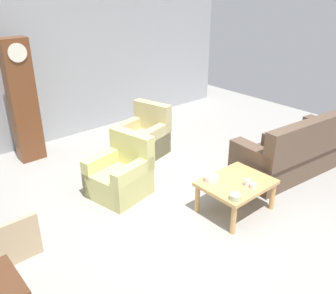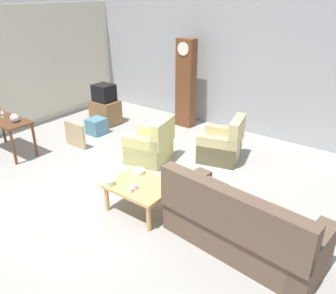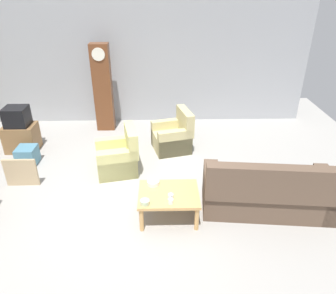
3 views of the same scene
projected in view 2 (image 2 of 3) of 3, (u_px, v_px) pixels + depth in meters
name	position (u px, v px, depth m)	size (l,w,h in m)	color
ground_plane	(137.00, 186.00, 6.11)	(10.40, 10.40, 0.00)	#999691
garage_door_wall	(236.00, 63.00, 8.06)	(8.40, 0.16, 3.20)	#9EA0A5
pegboard_wall_left	(11.00, 70.00, 8.07)	(0.12, 6.40, 2.88)	beige
couch_floral	(240.00, 227.00, 4.50)	(2.18, 1.09, 1.04)	brown
armchair_olive_near	(151.00, 147.00, 6.89)	(0.93, 0.91, 0.92)	#CCC67A
armchair_olive_far	(222.00, 146.00, 6.93)	(0.95, 0.93, 0.92)	tan
coffee_table_wood	(141.00, 188.00, 5.30)	(0.96, 0.76, 0.46)	tan
console_table_dark	(5.00, 124.00, 7.10)	(1.30, 0.56, 0.76)	#56331E
grandfather_clock	(186.00, 84.00, 8.38)	(0.44, 0.30, 2.15)	brown
tv_stand_cabinet	(106.00, 112.00, 8.83)	(0.68, 0.52, 0.60)	brown
tv_crt	(104.00, 93.00, 8.61)	(0.48, 0.44, 0.42)	black
framed_picture_leaning	(75.00, 135.00, 7.52)	(0.60, 0.05, 0.55)	tan
storage_box_blue	(97.00, 126.00, 8.24)	(0.39, 0.41, 0.38)	teal
glass_dome_cloche	(15.00, 118.00, 6.85)	(0.17, 0.17, 0.17)	silver
cup_white_porcelain	(130.00, 190.00, 5.05)	(0.08, 0.08, 0.08)	white
cup_blue_rimmed	(135.00, 187.00, 5.12)	(0.08, 0.08, 0.09)	silver
bowl_white_stacked	(138.00, 171.00, 5.56)	(0.20, 0.20, 0.07)	white
bowl_shallow_green	(110.00, 182.00, 5.25)	(0.14, 0.14, 0.08)	#B2C69E
wine_glass_short	(2.00, 113.00, 7.08)	(0.07, 0.07, 0.16)	silver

